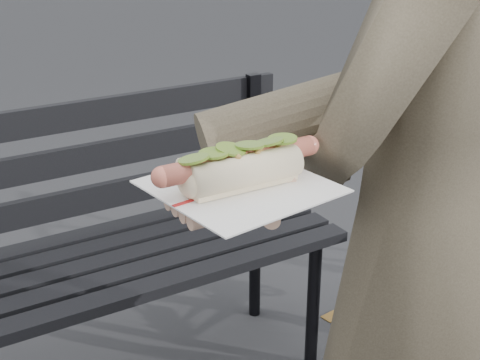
% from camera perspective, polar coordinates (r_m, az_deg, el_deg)
% --- Properties ---
extents(park_bench, '(1.50, 0.44, 0.88)m').
position_cam_1_polar(park_bench, '(1.89, -14.82, -5.15)').
color(park_bench, black).
rests_on(park_bench, ground).
extents(person, '(0.71, 0.57, 1.69)m').
position_cam_1_polar(person, '(1.18, 15.22, -5.34)').
color(person, '#443C2D').
rests_on(person, ground).
extents(held_hotdog, '(0.63, 0.30, 0.20)m').
position_cam_1_polar(held_hotdog, '(0.93, 8.60, 5.47)').
color(held_hotdog, '#443C2D').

